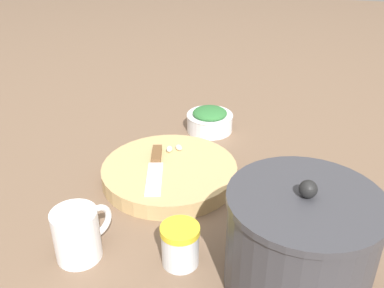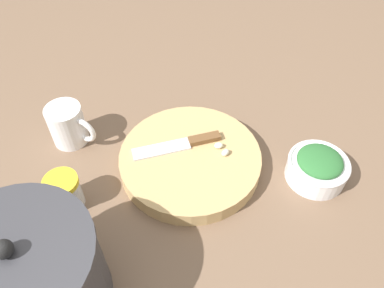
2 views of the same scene
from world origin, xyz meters
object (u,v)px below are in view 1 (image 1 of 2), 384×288
(coffee_mug, at_px, (78,234))
(herb_bowl, at_px, (208,120))
(stock_pot, at_px, (300,243))
(spice_jar, at_px, (180,245))
(garlic_cloves, at_px, (175,148))
(chef_knife, at_px, (156,166))
(cutting_board, at_px, (170,172))

(coffee_mug, bearing_deg, herb_bowl, 168.03)
(coffee_mug, relative_size, stock_pot, 0.47)
(herb_bowl, relative_size, spice_jar, 1.67)
(herb_bowl, bearing_deg, garlic_cloves, -11.23)
(chef_knife, bearing_deg, stock_pot, 128.36)
(herb_bowl, bearing_deg, chef_knife, -11.87)
(cutting_board, height_order, coffee_mug, coffee_mug)
(coffee_mug, distance_m, stock_pot, 0.39)
(chef_knife, xyz_separation_m, garlic_cloves, (-0.09, 0.02, 0.00))
(spice_jar, bearing_deg, chef_knife, -152.29)
(stock_pot, bearing_deg, cutting_board, -130.89)
(cutting_board, bearing_deg, spice_jar, 20.85)
(stock_pot, bearing_deg, coffee_mug, -86.29)
(chef_knife, xyz_separation_m, herb_bowl, (-0.29, 0.06, -0.01))
(cutting_board, height_order, herb_bowl, herb_bowl)
(spice_jar, distance_m, coffee_mug, 0.18)
(garlic_cloves, bearing_deg, coffee_mug, -12.39)
(herb_bowl, bearing_deg, cutting_board, -6.92)
(cutting_board, bearing_deg, stock_pot, 49.11)
(coffee_mug, bearing_deg, chef_knife, 167.93)
(cutting_board, distance_m, coffee_mug, 0.30)
(chef_knife, distance_m, spice_jar, 0.27)
(cutting_board, relative_size, stock_pot, 1.30)
(garlic_cloves, bearing_deg, spice_jar, 17.63)
(herb_bowl, height_order, spice_jar, spice_jar)
(spice_jar, xyz_separation_m, coffee_mug, (0.03, -0.18, 0.01))
(chef_knife, height_order, garlic_cloves, garlic_cloves)
(cutting_board, bearing_deg, herb_bowl, 173.08)
(herb_bowl, relative_size, coffee_mug, 1.15)
(garlic_cloves, xyz_separation_m, coffee_mug, (0.36, -0.08, 0.01))
(cutting_board, height_order, stock_pot, stock_pot)
(herb_bowl, distance_m, coffee_mug, 0.57)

